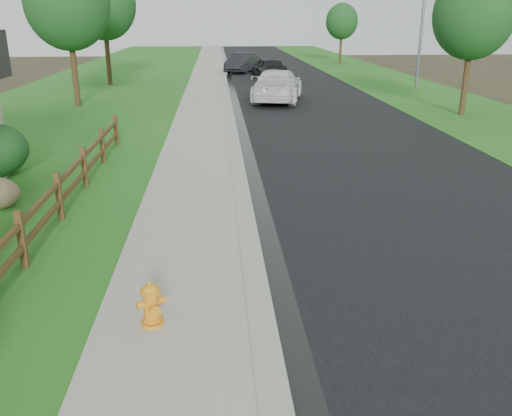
{
  "coord_description": "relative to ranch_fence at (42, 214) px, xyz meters",
  "views": [
    {
      "loc": [
        -0.18,
        -3.72,
        4.23
      ],
      "look_at": [
        0.52,
        5.9,
        0.81
      ],
      "focal_mm": 38.0,
      "sensor_mm": 36.0,
      "label": 1
    }
  ],
  "objects": [
    {
      "name": "dark_car_mid",
      "position": [
        7.18,
        28.84,
        0.17
      ],
      "size": [
        2.46,
        4.75,
        1.54
      ],
      "primitive_type": "imported",
      "rotation": [
        0.0,
        0.0,
        3.29
      ],
      "color": "black",
      "rests_on": "road"
    },
    {
      "name": "fire_hydrant",
      "position": [
        2.44,
        -3.34,
        -0.2
      ],
      "size": [
        0.45,
        0.37,
        0.69
      ],
      "color": "orange",
      "rests_on": "sidewalk"
    },
    {
      "name": "grass_strip",
      "position": [
        0.8,
        28.6,
        -0.59
      ],
      "size": [
        1.6,
        90.0,
        0.06
      ],
      "primitive_type": "cube",
      "color": "#28601B",
      "rests_on": "ground"
    },
    {
      "name": "tree_near_right",
      "position": [
        14.46,
        13.59,
        3.68
      ],
      "size": [
        3.45,
        3.45,
        6.2
      ],
      "color": "#331D14",
      "rests_on": "ground"
    },
    {
      "name": "tree_far_right",
      "position": [
        15.1,
        41.66,
        3.16
      ],
      "size": [
        2.93,
        2.93,
        5.4
      ],
      "color": "#331D14",
      "rests_on": "ground"
    },
    {
      "name": "ranch_fence",
      "position": [
        0.0,
        0.0,
        0.0
      ],
      "size": [
        0.12,
        16.92,
        1.1
      ],
      "color": "#432516",
      "rests_on": "ground"
    },
    {
      "name": "verge_far",
      "position": [
        15.1,
        28.6,
        -0.6
      ],
      "size": [
        6.0,
        90.0,
        0.04
      ],
      "primitive_type": "cube",
      "color": "#28601B",
      "rests_on": "ground"
    },
    {
      "name": "white_suv",
      "position": [
        6.61,
        18.34,
        0.22
      ],
      "size": [
        3.42,
        5.98,
        1.63
      ],
      "primitive_type": "imported",
      "rotation": [
        0.0,
        0.0,
        2.93
      ],
      "color": "white",
      "rests_on": "road"
    },
    {
      "name": "lawn_near",
      "position": [
        -4.4,
        28.6,
        -0.6
      ],
      "size": [
        9.0,
        90.0,
        0.04
      ],
      "primitive_type": "cube",
      "color": "#28601B",
      "rests_on": "ground"
    },
    {
      "name": "curb",
      "position": [
        4.0,
        28.6,
        -0.56
      ],
      "size": [
        0.4,
        90.0,
        0.12
      ],
      "primitive_type": "cube",
      "color": "gray",
      "rests_on": "ground"
    },
    {
      "name": "sidewalk",
      "position": [
        2.7,
        28.6,
        -0.57
      ],
      "size": [
        2.2,
        90.0,
        0.1
      ],
      "primitive_type": "cube",
      "color": "#9D9788",
      "rests_on": "ground"
    },
    {
      "name": "dark_car_far",
      "position": [
        5.6,
        34.16,
        0.15
      ],
      "size": [
        3.18,
        4.77,
        1.49
      ],
      "primitive_type": "imported",
      "rotation": [
        0.0,
        0.0,
        -0.39
      ],
      "color": "black",
      "rests_on": "road"
    },
    {
      "name": "wet_gutter",
      "position": [
        4.35,
        28.6,
        -0.6
      ],
      "size": [
        0.5,
        90.0,
        0.0
      ],
      "primitive_type": "cube",
      "color": "black",
      "rests_on": "road"
    },
    {
      "name": "tree_near_left",
      "position": [
        -3.4,
        17.39,
        4.18
      ],
      "size": [
        3.93,
        3.93,
        6.97
      ],
      "color": "#331D14",
      "rests_on": "ground"
    },
    {
      "name": "tree_mid_left",
      "position": [
        -3.4,
        26.21,
        4.34
      ],
      "size": [
        4.01,
        4.01,
        7.17
      ],
      "color": "#331D14",
      "rests_on": "ground"
    },
    {
      "name": "road",
      "position": [
        8.2,
        28.6,
        -0.61
      ],
      "size": [
        8.0,
        90.0,
        0.02
      ],
      "primitive_type": "cube",
      "color": "black",
      "rests_on": "ground"
    },
    {
      "name": "streetlight",
      "position": [
        15.43,
        22.62,
        4.49
      ],
      "size": [
        2.09,
        0.31,
        9.03
      ],
      "color": "gray",
      "rests_on": "ground"
    }
  ]
}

